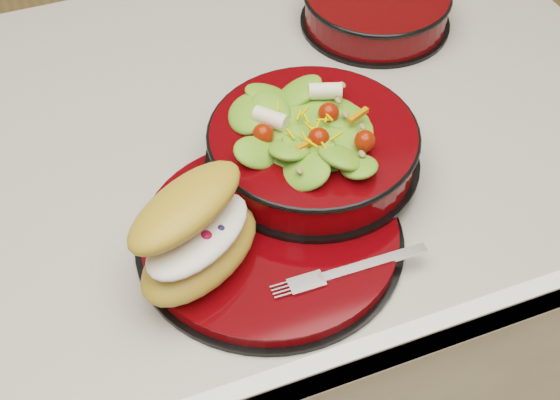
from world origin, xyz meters
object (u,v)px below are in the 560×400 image
object	(u,v)px
dinner_plate	(271,236)
extra_bowl	(376,6)
croissant	(196,233)
fork	(354,269)
island_counter	(208,334)
salad_bowl	(313,139)

from	to	relation	value
dinner_plate	extra_bowl	xyz separation A→B (m)	(0.29, 0.34, 0.02)
croissant	fork	world-z (taller)	croissant
island_counter	salad_bowl	xyz separation A→B (m)	(0.13, -0.11, 0.50)
dinner_plate	salad_bowl	xyz separation A→B (m)	(0.08, 0.08, 0.05)
dinner_plate	croissant	world-z (taller)	croissant
salad_bowl	croissant	size ratio (longest dim) A/B	1.44
dinner_plate	fork	distance (m)	0.10
island_counter	croissant	bearing A→B (deg)	-101.59
croissant	extra_bowl	size ratio (longest dim) A/B	0.80
salad_bowl	extra_bowl	world-z (taller)	salad_bowl
island_counter	salad_bowl	bearing A→B (deg)	-41.97
dinner_plate	island_counter	bearing A→B (deg)	102.34
island_counter	fork	bearing A→B (deg)	-69.52
salad_bowl	fork	world-z (taller)	salad_bowl
croissant	extra_bowl	world-z (taller)	croissant
croissant	fork	xyz separation A→B (m)	(0.15, -0.07, -0.04)
salad_bowl	island_counter	bearing A→B (deg)	138.03
island_counter	fork	world-z (taller)	fork
dinner_plate	croissant	bearing A→B (deg)	-171.03
fork	dinner_plate	bearing A→B (deg)	37.43
croissant	fork	size ratio (longest dim) A/B	1.13
salad_bowl	fork	distance (m)	0.17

